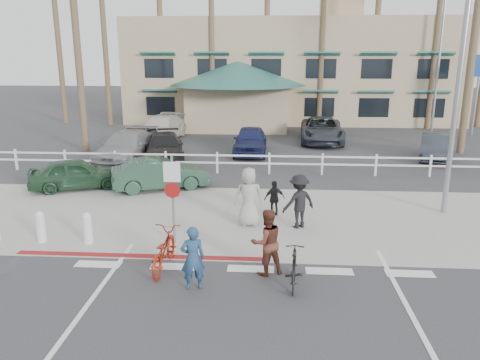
# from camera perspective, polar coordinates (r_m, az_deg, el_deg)

# --- Properties ---
(ground) EXTENTS (140.00, 140.00, 0.00)m
(ground) POSITION_cam_1_polar(r_m,az_deg,el_deg) (11.68, 1.17, -12.13)
(ground) COLOR #333335
(bike_path) EXTENTS (12.00, 16.00, 0.01)m
(bike_path) POSITION_cam_1_polar(r_m,az_deg,el_deg) (9.94, 0.59, -17.39)
(bike_path) COLOR #333335
(bike_path) RESTS_ON ground
(sidewalk_plaza) EXTENTS (22.00, 7.00, 0.01)m
(sidewalk_plaza) POSITION_cam_1_polar(r_m,az_deg,el_deg) (15.81, 1.96, -4.63)
(sidewalk_plaza) COLOR gray
(sidewalk_plaza) RESTS_ON ground
(cross_street) EXTENTS (40.00, 5.00, 0.01)m
(cross_street) POSITION_cam_1_polar(r_m,az_deg,el_deg) (19.62, 2.36, -0.69)
(cross_street) COLOR #333335
(cross_street) RESTS_ON ground
(parking_lot) EXTENTS (50.00, 16.00, 0.01)m
(parking_lot) POSITION_cam_1_polar(r_m,az_deg,el_deg) (28.87, 2.89, 4.44)
(parking_lot) COLOR #333335
(parking_lot) RESTS_ON ground
(curb_red) EXTENTS (7.00, 0.25, 0.02)m
(curb_red) POSITION_cam_1_polar(r_m,az_deg,el_deg) (13.21, -11.85, -9.06)
(curb_red) COLOR maroon
(curb_red) RESTS_ON ground
(rail_fence) EXTENTS (29.40, 0.16, 1.00)m
(rail_fence) POSITION_cam_1_polar(r_m,az_deg,el_deg) (21.43, 3.87, 2.02)
(rail_fence) COLOR silver
(rail_fence) RESTS_ON ground
(building) EXTENTS (28.00, 16.00, 11.30)m
(building) POSITION_cam_1_polar(r_m,az_deg,el_deg) (41.40, 6.23, 15.46)
(building) COLOR tan
(building) RESTS_ON ground
(sign_post) EXTENTS (0.50, 0.10, 2.90)m
(sign_post) POSITION_cam_1_polar(r_m,az_deg,el_deg) (13.45, -8.18, -1.88)
(sign_post) COLOR gray
(sign_post) RESTS_ON ground
(bollard_0) EXTENTS (0.26, 0.26, 0.95)m
(bollard_0) POSITION_cam_1_polar(r_m,az_deg,el_deg) (14.30, -18.09, -5.58)
(bollard_0) COLOR silver
(bollard_0) RESTS_ON ground
(bollard_1) EXTENTS (0.26, 0.26, 0.95)m
(bollard_1) POSITION_cam_1_polar(r_m,az_deg,el_deg) (14.88, -23.12, -5.27)
(bollard_1) COLOR silver
(bollard_1) RESTS_ON ground
(streetlight_0) EXTENTS (0.60, 2.00, 9.00)m
(streetlight_0) POSITION_cam_1_polar(r_m,az_deg,el_deg) (17.00, 25.14, 10.87)
(streetlight_0) COLOR gray
(streetlight_0) RESTS_ON ground
(streetlight_1) EXTENTS (0.60, 2.00, 9.50)m
(streetlight_1) POSITION_cam_1_polar(r_m,az_deg,el_deg) (36.26, 23.05, 13.02)
(streetlight_1) COLOR gray
(streetlight_1) RESTS_ON ground
(info_sign) EXTENTS (1.20, 0.16, 5.60)m
(info_sign) POSITION_cam_1_polar(r_m,az_deg,el_deg) (35.18, 26.88, 9.37)
(info_sign) COLOR navy
(info_sign) RESTS_ON ground
(palm_0) EXTENTS (4.00, 4.00, 15.00)m
(palm_0) POSITION_cam_1_polar(r_m,az_deg,el_deg) (39.98, -21.45, 17.22)
(palm_0) COLOR #1A441A
(palm_0) RESTS_ON ground
(palm_1) EXTENTS (4.00, 4.00, 13.00)m
(palm_1) POSITION_cam_1_polar(r_m,az_deg,el_deg) (37.52, -16.19, 16.32)
(palm_1) COLOR #1A441A
(palm_1) RESTS_ON ground
(palm_2) EXTENTS (4.00, 4.00, 16.00)m
(palm_2) POSITION_cam_1_polar(r_m,az_deg,el_deg) (37.44, -9.73, 18.99)
(palm_2) COLOR #1A441A
(palm_2) RESTS_ON ground
(palm_3) EXTENTS (4.00, 4.00, 14.00)m
(palm_3) POSITION_cam_1_polar(r_m,az_deg,el_deg) (35.69, -3.48, 17.76)
(palm_3) COLOR #1A441A
(palm_3) RESTS_ON ground
(palm_4) EXTENTS (4.00, 4.00, 15.00)m
(palm_4) POSITION_cam_1_polar(r_m,az_deg,el_deg) (36.44, 3.31, 18.49)
(palm_4) COLOR #1A441A
(palm_4) RESTS_ON ground
(palm_5) EXTENTS (4.00, 4.00, 13.00)m
(palm_5) POSITION_cam_1_polar(r_m,az_deg,el_deg) (35.56, 10.01, 16.77)
(palm_5) COLOR #1A441A
(palm_5) RESTS_ON ground
(palm_6) EXTENTS (4.00, 4.00, 17.00)m
(palm_6) POSITION_cam_1_polar(r_m,az_deg,el_deg) (37.28, 16.49, 19.40)
(palm_6) COLOR #1A441A
(palm_6) RESTS_ON ground
(palm_7) EXTENTS (4.00, 4.00, 14.00)m
(palm_7) POSITION_cam_1_polar(r_m,az_deg,el_deg) (37.24, 22.92, 16.54)
(palm_7) COLOR #1A441A
(palm_7) RESTS_ON ground
(palm_10) EXTENTS (4.00, 4.00, 12.00)m
(palm_10) POSITION_cam_1_polar(r_m,az_deg,el_deg) (27.45, -19.28, 15.68)
(palm_10) COLOR #1A441A
(palm_10) RESTS_ON ground
(palm_11) EXTENTS (4.00, 4.00, 14.00)m
(palm_11) POSITION_cam_1_polar(r_m,az_deg,el_deg) (28.44, 26.85, 16.91)
(palm_11) COLOR #1A441A
(palm_11) RESTS_ON ground
(bike_red) EXTENTS (0.77, 1.96, 1.02)m
(bike_red) POSITION_cam_1_polar(r_m,az_deg,el_deg) (12.21, -9.33, -8.43)
(bike_red) COLOR #971D0B
(bike_red) RESTS_ON ground
(rider_red) EXTENTS (0.65, 0.52, 1.56)m
(rider_red) POSITION_cam_1_polar(r_m,az_deg,el_deg) (11.02, -5.79, -9.47)
(rider_red) COLOR navy
(rider_red) RESTS_ON ground
(bike_black) EXTENTS (0.55, 1.59, 0.94)m
(bike_black) POSITION_cam_1_polar(r_m,az_deg,el_deg) (11.31, 6.61, -10.54)
(bike_black) COLOR black
(bike_black) RESTS_ON ground
(rider_black) EXTENTS (1.02, 0.92, 1.70)m
(rider_black) POSITION_cam_1_polar(r_m,az_deg,el_deg) (11.67, 3.27, -7.56)
(rider_black) COLOR #5A2D21
(rider_black) RESTS_ON ground
(pedestrian_a) EXTENTS (1.29, 1.12, 1.74)m
(pedestrian_a) POSITION_cam_1_polar(r_m,az_deg,el_deg) (14.81, 7.19, -2.60)
(pedestrian_a) COLOR black
(pedestrian_a) RESTS_ON ground
(pedestrian_child) EXTENTS (0.78, 0.51, 1.23)m
(pedestrian_child) POSITION_cam_1_polar(r_m,az_deg,el_deg) (15.88, 4.22, -2.26)
(pedestrian_child) COLOR black
(pedestrian_child) RESTS_ON ground
(pedestrian_b) EXTENTS (1.00, 0.72, 1.90)m
(pedestrian_b) POSITION_cam_1_polar(r_m,az_deg,el_deg) (14.88, 1.10, -2.07)
(pedestrian_b) COLOR gray
(pedestrian_b) RESTS_ON ground
(car_white_sedan) EXTENTS (4.11, 2.69, 1.28)m
(car_white_sedan) POSITION_cam_1_polar(r_m,az_deg,el_deg) (19.25, -9.69, 0.75)
(car_white_sedan) COLOR #234130
(car_white_sedan) RESTS_ON ground
(car_red_compact) EXTENTS (3.98, 2.75, 1.26)m
(car_red_compact) POSITION_cam_1_polar(r_m,az_deg,el_deg) (20.17, -19.31, 0.73)
(car_red_compact) COLOR #24472D
(car_red_compact) RESTS_ON ground
(lot_car_0) EXTENTS (2.56, 4.76, 1.27)m
(lot_car_0) POSITION_cam_1_polar(r_m,az_deg,el_deg) (27.16, -12.58, 4.77)
(lot_car_0) COLOR #303338
(lot_car_0) RESTS_ON ground
(lot_car_1) EXTENTS (2.46, 5.37, 1.52)m
(lot_car_1) POSITION_cam_1_polar(r_m,az_deg,el_deg) (24.55, -13.68, 3.93)
(lot_car_1) COLOR gray
(lot_car_1) RESTS_ON ground
(lot_car_2) EXTENTS (1.77, 4.37, 1.49)m
(lot_car_2) POSITION_cam_1_polar(r_m,az_deg,el_deg) (25.83, 1.27, 4.85)
(lot_car_2) COLOR #181E4A
(lot_car_2) RESTS_ON ground
(lot_car_3) EXTENTS (2.52, 4.14, 1.29)m
(lot_car_3) POSITION_cam_1_polar(r_m,az_deg,el_deg) (26.39, 22.66, 3.69)
(lot_car_3) COLOR #2A2F37
(lot_car_3) RESTS_ON ground
(lot_car_4) EXTENTS (2.81, 5.48, 1.52)m
(lot_car_4) POSITION_cam_1_polar(r_m,az_deg,el_deg) (30.59, -9.57, 6.30)
(lot_car_4) COLOR silver
(lot_car_4) RESTS_ON ground
(lot_car_5) EXTENTS (2.86, 5.68, 1.54)m
(lot_car_5) POSITION_cam_1_polar(r_m,az_deg,el_deg) (29.70, 9.94, 6.04)
(lot_car_5) COLOR #2C3139
(lot_car_5) RESTS_ON ground
(lot_car_6) EXTENTS (2.95, 5.07, 1.38)m
(lot_car_6) POSITION_cam_1_polar(r_m,az_deg,el_deg) (24.42, -9.23, 3.94)
(lot_car_6) COLOR black
(lot_car_6) RESTS_ON ground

